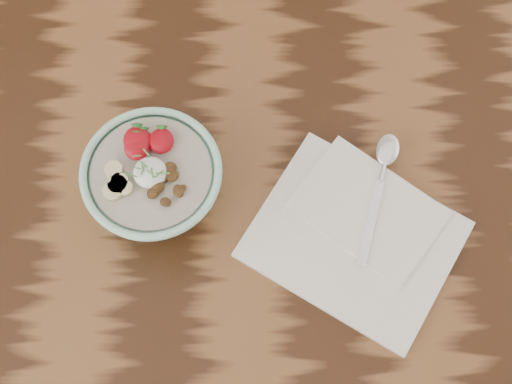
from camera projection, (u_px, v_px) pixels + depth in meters
table at (174, 196)px, 101.69cm from camera, size 160.00×90.00×75.00cm
breakfast_bowl at (154, 182)px, 86.36cm from camera, size 16.81×16.81×11.18cm
napkin at (357, 233)px, 89.45cm from camera, size 30.76×29.20×1.49cm
spoon at (384, 167)px, 91.15cm from camera, size 6.79×18.05×0.95cm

